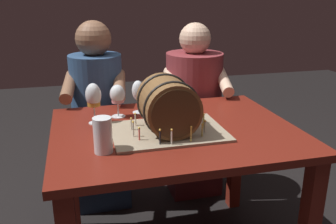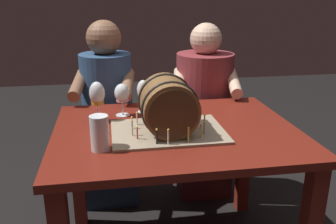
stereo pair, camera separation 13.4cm
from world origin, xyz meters
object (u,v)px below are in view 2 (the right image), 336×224
wine_glass_empty (143,91)px  person_seated_left (108,123)px  barrel_cake (168,108)px  wine_glass_amber (97,95)px  wine_glass_red (170,87)px  person_seated_right (204,116)px  dining_table (176,152)px  wine_glass_rose (122,95)px  beer_pint (100,135)px

wine_glass_empty → person_seated_left: size_ratio=0.15×
barrel_cake → wine_glass_amber: 0.38m
wine_glass_red → person_seated_right: bearing=52.8°
wine_glass_amber → dining_table: bearing=-24.6°
wine_glass_rose → wine_glass_red: bearing=9.9°
barrel_cake → wine_glass_amber: barrel_cake is taller
wine_glass_red → beer_pint: bearing=-128.7°
barrel_cake → beer_pint: bearing=-155.4°
wine_glass_amber → beer_pint: bearing=-88.0°
wine_glass_empty → wine_glass_rose: (-0.11, -0.04, -0.00)m
wine_glass_empty → beer_pint: size_ratio=1.20×
wine_glass_empty → person_seated_right: size_ratio=0.15×
wine_glass_rose → person_seated_left: 0.54m
wine_glass_empty → wine_glass_amber: bearing=-155.2°
barrel_cake → person_seated_left: bearing=110.9°
wine_glass_rose → wine_glass_red: (0.26, 0.05, 0.02)m
wine_glass_amber → person_seated_left: (0.04, 0.50, -0.33)m
person_seated_left → beer_pint: bearing=-92.1°
wine_glass_empty → dining_table: bearing=-65.5°
dining_table → beer_pint: 0.44m
wine_glass_red → person_seated_left: 0.61m
person_seated_right → barrel_cake: bearing=-116.9°
wine_glass_rose → beer_pint: wine_glass_rose is taller
barrel_cake → wine_glass_red: barrel_cake is taller
wine_glass_red → beer_pint: size_ratio=1.30×
dining_table → wine_glass_red: 0.38m
wine_glass_rose → person_seated_left: size_ratio=0.14×
beer_pint → person_seated_left: size_ratio=0.12×
wine_glass_empty → person_seated_left: bearing=116.1°
barrel_cake → wine_glass_rose: 0.34m
dining_table → barrel_cake: 0.25m
wine_glass_amber → beer_pint: 0.36m
wine_glass_amber → person_seated_left: bearing=85.1°
wine_glass_rose → wine_glass_red: 0.26m
barrel_cake → wine_glass_amber: (-0.32, 0.21, 0.02)m
wine_glass_empty → beer_pint: bearing=-116.0°
wine_glass_rose → beer_pint: bearing=-104.9°
person_seated_right → beer_pint: bearing=-128.0°
wine_glass_rose → wine_glass_amber: 0.14m
wine_glass_rose → wine_glass_empty: bearing=19.9°
person_seated_left → dining_table: bearing=-64.5°
dining_table → barrel_cake: (-0.05, -0.05, 0.24)m
dining_table → wine_glass_amber: wine_glass_amber is taller
wine_glass_red → person_seated_left: person_seated_left is taller
wine_glass_red → wine_glass_amber: size_ratio=0.94×
beer_pint → person_seated_left: person_seated_left is taller
wine_glass_rose → person_seated_right: (0.56, 0.43, -0.29)m
dining_table → wine_glass_red: (0.02, 0.28, 0.25)m
beer_pint → person_seated_right: person_seated_right is taller
wine_glass_rose → wine_glass_red: wine_glass_red is taller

